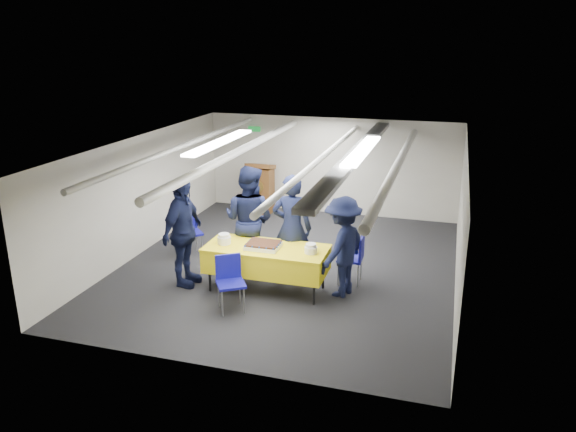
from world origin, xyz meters
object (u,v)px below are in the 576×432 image
object	(u,v)px
podium	(261,188)
chair_near	(230,277)
chair_left	(189,228)
sailor_b	(249,220)
sailor_d	(342,247)
serving_table	(267,259)
chair_right	(355,255)
sailor_a	(292,228)
sheet_cake	(263,245)
sailor_c	(183,232)

from	to	relation	value
podium	chair_near	xyz separation A→B (m)	(1.20, -4.92, -0.08)
chair_left	sailor_b	bearing A→B (deg)	-18.25
chair_near	sailor_d	distance (m)	1.89
chair_near	chair_left	xyz separation A→B (m)	(-1.66, 1.94, 0.00)
serving_table	sailor_d	xyz separation A→B (m)	(1.24, 0.20, 0.28)
serving_table	sailor_b	bearing A→B (deg)	129.52
chair_right	sailor_a	world-z (taller)	sailor_a
chair_left	sailor_b	world-z (taller)	sailor_b
serving_table	sailor_a	world-z (taller)	sailor_a
sheet_cake	sailor_d	size ratio (longest dim) A/B	0.33
chair_left	sailor_d	distance (m)	3.39
sailor_d	sheet_cake	bearing A→B (deg)	-59.29
chair_left	sailor_c	distance (m)	1.51
sailor_a	chair_right	bearing A→B (deg)	-176.55
chair_near	chair_right	size ratio (longest dim) A/B	1.00
podium	sailor_a	xyz separation A→B (m)	(1.82, -3.59, 0.34)
serving_table	sailor_d	world-z (taller)	sailor_d
serving_table	chair_right	xyz separation A→B (m)	(1.37, 0.69, -0.03)
sheet_cake	sailor_c	distance (m)	1.40
podium	sailor_d	distance (m)	4.82
podium	sailor_a	world-z (taller)	sailor_a
chair_right	sailor_a	xyz separation A→B (m)	(-1.09, -0.15, 0.42)
podium	chair_right	size ratio (longest dim) A/B	1.44
chair_near	sailor_c	xyz separation A→B (m)	(-1.08, 0.61, 0.42)
sailor_d	serving_table	bearing A→B (deg)	-61.05
sailor_c	sailor_a	bearing A→B (deg)	-63.01
sheet_cake	chair_near	distance (m)	0.86
podium	serving_table	bearing A→B (deg)	-69.55
chair_left	serving_table	bearing A→B (deg)	-29.83
chair_left	chair_near	bearing A→B (deg)	-49.49
sheet_cake	sailor_a	distance (m)	0.68
serving_table	sheet_cake	distance (m)	0.26
sheet_cake	sailor_d	distance (m)	1.30
chair_right	chair_left	distance (m)	3.40
serving_table	sailor_c	world-z (taller)	sailor_c
sailor_a	sailor_b	xyz separation A→B (m)	(-0.84, 0.13, 0.03)
chair_right	podium	bearing A→B (deg)	130.26
sailor_a	sailor_b	world-z (taller)	sailor_b
sheet_cake	chair_left	size ratio (longest dim) A/B	0.64
chair_right	chair_near	bearing A→B (deg)	-139.00
sailor_d	sailor_b	bearing A→B (deg)	-84.82
podium	sailor_c	distance (m)	4.33
chair_near	sheet_cake	bearing A→B (deg)	68.33
chair_right	sailor_b	bearing A→B (deg)	-179.45
chair_left	sailor_c	world-z (taller)	sailor_c
chair_right	chair_left	size ratio (longest dim) A/B	1.00
podium	sailor_d	size ratio (longest dim) A/B	0.75
podium	sailor_d	xyz separation A→B (m)	(2.78, -3.93, 0.23)
chair_right	chair_left	bearing A→B (deg)	172.26
sheet_cake	sailor_c	xyz separation A→B (m)	(-1.38, -0.14, 0.13)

